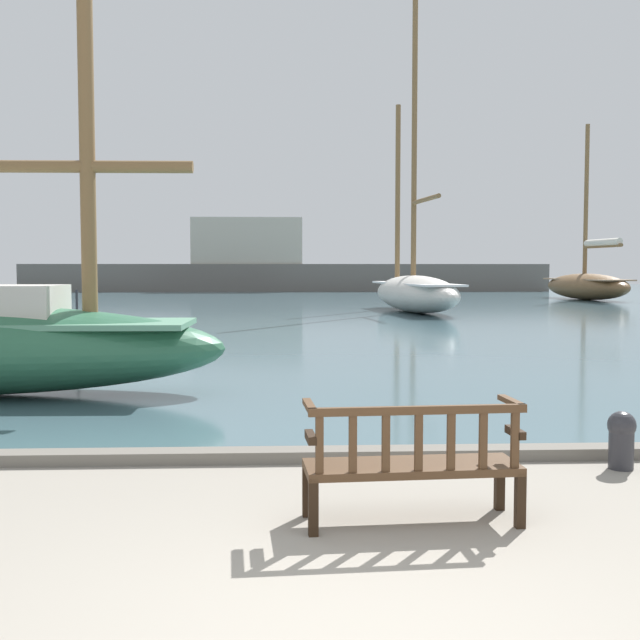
{
  "coord_description": "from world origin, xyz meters",
  "views": [
    {
      "loc": [
        -0.34,
        -3.98,
        1.91
      ],
      "look_at": [
        0.31,
        10.0,
        1.0
      ],
      "focal_mm": 45.0,
      "sensor_mm": 36.0,
      "label": 1
    }
  ],
  "objects_px": {
    "sailboat_distant_harbor": "(586,284)",
    "sailboat_mid_starboard": "(415,289)",
    "channel_buoy": "(77,330)",
    "mooring_bollard": "(621,437)",
    "park_bench": "(413,462)"
  },
  "relations": [
    {
      "from": "sailboat_distant_harbor",
      "to": "sailboat_mid_starboard",
      "type": "relative_size",
      "value": 0.76
    },
    {
      "from": "sailboat_distant_harbor",
      "to": "channel_buoy",
      "type": "relative_size",
      "value": 7.7
    },
    {
      "from": "channel_buoy",
      "to": "sailboat_distant_harbor",
      "type": "bearing_deg",
      "value": 48.58
    },
    {
      "from": "sailboat_mid_starboard",
      "to": "mooring_bollard",
      "type": "bearing_deg",
      "value": -95.02
    },
    {
      "from": "sailboat_mid_starboard",
      "to": "channel_buoy",
      "type": "relative_size",
      "value": 10.14
    },
    {
      "from": "sailboat_mid_starboard",
      "to": "channel_buoy",
      "type": "distance_m",
      "value": 16.82
    },
    {
      "from": "sailboat_distant_harbor",
      "to": "channel_buoy",
      "type": "distance_m",
      "value": 34.04
    },
    {
      "from": "park_bench",
      "to": "sailboat_distant_harbor",
      "type": "xyz_separation_m",
      "value": [
        16.52,
        39.5,
        0.5
      ]
    },
    {
      "from": "park_bench",
      "to": "sailboat_mid_starboard",
      "type": "distance_m",
      "value": 27.48
    },
    {
      "from": "sailboat_mid_starboard",
      "to": "channel_buoy",
      "type": "height_order",
      "value": "sailboat_mid_starboard"
    },
    {
      "from": "sailboat_distant_harbor",
      "to": "sailboat_mid_starboard",
      "type": "xyz_separation_m",
      "value": [
        -12.02,
        -12.4,
        0.06
      ]
    },
    {
      "from": "sailboat_mid_starboard",
      "to": "channel_buoy",
      "type": "xyz_separation_m",
      "value": [
        -10.5,
        -13.12,
        -0.64
      ]
    },
    {
      "from": "sailboat_distant_harbor",
      "to": "mooring_bollard",
      "type": "bearing_deg",
      "value": -110.59
    },
    {
      "from": "sailboat_distant_harbor",
      "to": "mooring_bollard",
      "type": "distance_m",
      "value": 40.57
    },
    {
      "from": "channel_buoy",
      "to": "park_bench",
      "type": "bearing_deg",
      "value": -66.78
    }
  ]
}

